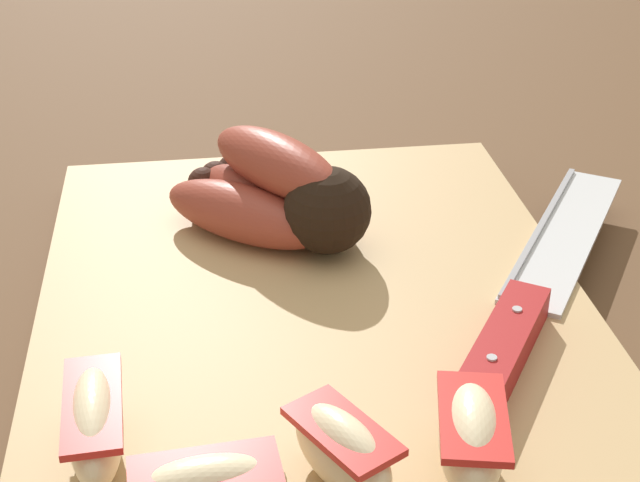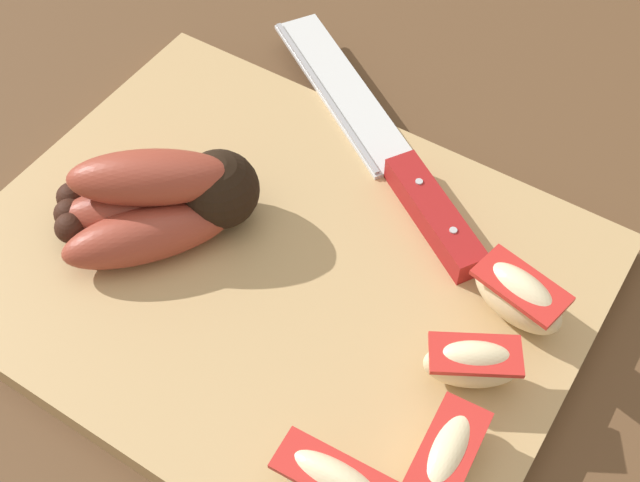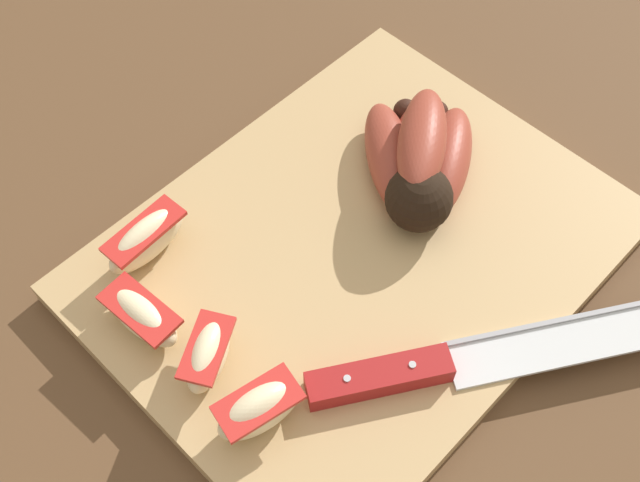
# 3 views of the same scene
# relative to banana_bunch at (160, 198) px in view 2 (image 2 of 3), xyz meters

# --- Properties ---
(ground_plane) EXTENTS (6.00, 6.00, 0.00)m
(ground_plane) POSITION_rel_banana_bunch_xyz_m (-0.06, 0.01, -0.04)
(ground_plane) COLOR brown
(cutting_board) EXTENTS (0.39, 0.30, 0.02)m
(cutting_board) POSITION_rel_banana_bunch_xyz_m (-0.08, -0.01, -0.03)
(cutting_board) COLOR tan
(cutting_board) RESTS_ON ground_plane
(banana_bunch) EXTENTS (0.13, 0.13, 0.06)m
(banana_bunch) POSITION_rel_banana_bunch_xyz_m (0.00, 0.00, 0.00)
(banana_bunch) COLOR black
(banana_bunch) RESTS_ON cutting_board
(chefs_knife) EXTENTS (0.25, 0.18, 0.02)m
(chefs_knife) POSITION_rel_banana_bunch_xyz_m (-0.11, -0.12, -0.02)
(chefs_knife) COLOR silver
(chefs_knife) RESTS_ON cutting_board
(apple_wedge_near) EXTENTS (0.06, 0.05, 0.03)m
(apple_wedge_near) POSITION_rel_banana_bunch_xyz_m (-0.22, -0.00, -0.01)
(apple_wedge_near) COLOR beige
(apple_wedge_near) RESTS_ON cutting_board
(apple_wedge_far) EXTENTS (0.06, 0.04, 0.04)m
(apple_wedge_far) POSITION_rel_banana_bunch_xyz_m (-0.22, -0.06, -0.00)
(apple_wedge_far) COLOR beige
(apple_wedge_far) RESTS_ON cutting_board
(apple_wedge_extra) EXTENTS (0.03, 0.07, 0.03)m
(apple_wedge_extra) POSITION_rel_banana_bunch_xyz_m (-0.23, 0.05, -0.01)
(apple_wedge_extra) COLOR beige
(apple_wedge_extra) RESTS_ON cutting_board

